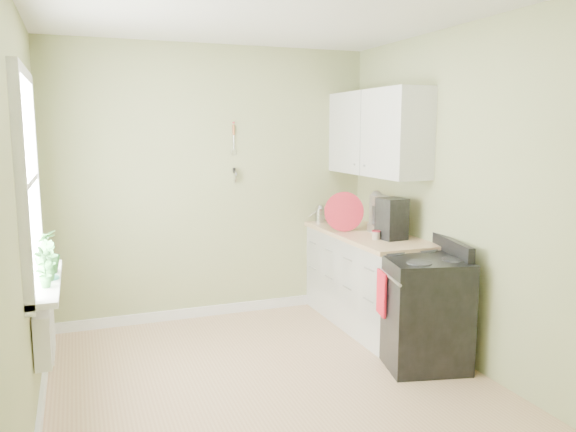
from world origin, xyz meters
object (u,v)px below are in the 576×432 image
object	(u,v)px
stand_mixer	(382,216)
coffee_maker	(391,220)
kettle	(320,214)
stove	(421,309)

from	to	relation	value
stand_mixer	coffee_maker	bearing A→B (deg)	-103.31
stand_mixer	coffee_maker	xyz separation A→B (m)	(-0.07, -0.29, 0.01)
coffee_maker	kettle	bearing A→B (deg)	101.87
stove	stand_mixer	bearing A→B (deg)	81.70
stand_mixer	kettle	xyz separation A→B (m)	(-0.29, 0.78, -0.08)
kettle	coffee_maker	world-z (taller)	coffee_maker
kettle	coffee_maker	size ratio (longest dim) A/B	0.49
stove	stand_mixer	distance (m)	1.09
stove	coffee_maker	size ratio (longest dim) A/B	2.71
stove	kettle	bearing A→B (deg)	95.61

